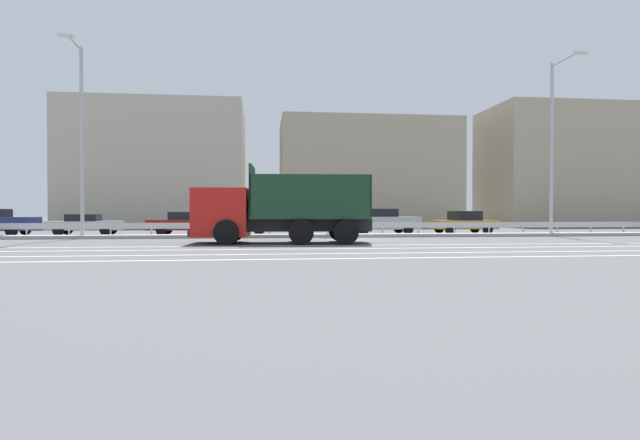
# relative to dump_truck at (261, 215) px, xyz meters

# --- Properties ---
(ground_plane) EXTENTS (320.00, 320.00, 0.00)m
(ground_plane) POSITION_rel_dump_truck_xyz_m (4.65, 2.24, -1.23)
(ground_plane) COLOR #4C4C4F
(lane_strip_0) EXTENTS (63.24, 0.16, 0.01)m
(lane_strip_0) POSITION_rel_dump_truck_xyz_m (0.99, -1.85, -1.23)
(lane_strip_0) COLOR silver
(lane_strip_0) RESTS_ON ground_plane
(lane_strip_1) EXTENTS (63.24, 0.16, 0.01)m
(lane_strip_1) POSITION_rel_dump_truck_xyz_m (0.99, -3.68, -1.23)
(lane_strip_1) COLOR silver
(lane_strip_1) RESTS_ON ground_plane
(lane_strip_2) EXTENTS (63.24, 0.16, 0.01)m
(lane_strip_2) POSITION_rel_dump_truck_xyz_m (0.99, -5.84, -1.23)
(lane_strip_2) COLOR silver
(lane_strip_2) RESTS_ON ground_plane
(lane_strip_3) EXTENTS (63.24, 0.16, 0.01)m
(lane_strip_3) POSITION_rel_dump_truck_xyz_m (0.99, -7.58, -1.23)
(lane_strip_3) COLOR silver
(lane_strip_3) RESTS_ON ground_plane
(median_island) EXTENTS (34.78, 1.10, 0.18)m
(median_island) POSITION_rel_dump_truck_xyz_m (4.65, 4.72, -1.14)
(median_island) COLOR gray
(median_island) RESTS_ON ground_plane
(median_guardrail) EXTENTS (63.24, 0.09, 0.78)m
(median_guardrail) POSITION_rel_dump_truck_xyz_m (4.65, 5.57, -0.66)
(median_guardrail) COLOR #9EA0A5
(median_guardrail) RESTS_ON ground_plane
(dump_truck) EXTENTS (7.74, 3.11, 3.34)m
(dump_truck) POSITION_rel_dump_truck_xyz_m (0.00, 0.00, 0.00)
(dump_truck) COLOR red
(dump_truck) RESTS_ON ground_plane
(median_road_sign) EXTENTS (0.80, 0.16, 2.61)m
(median_road_sign) POSITION_rel_dump_truck_xyz_m (3.54, 4.72, 0.17)
(median_road_sign) COLOR white
(median_road_sign) RESTS_ON ground_plane
(street_lamp_0) EXTENTS (0.71, 2.48, 9.69)m
(street_lamp_0) POSITION_rel_dump_truck_xyz_m (-8.99, 4.51, 4.13)
(street_lamp_0) COLOR #ADADB2
(street_lamp_0) RESTS_ON ground_plane
(street_lamp_1) EXTENTS (0.70, 2.72, 9.75)m
(street_lamp_1) POSITION_rel_dump_truck_xyz_m (16.30, 4.56, 4.20)
(street_lamp_1) COLOR #ADADB2
(street_lamp_1) RESTS_ON ground_plane
(parked_car_2) EXTENTS (4.18, 2.00, 1.22)m
(parked_car_2) POSITION_rel_dump_truck_xyz_m (-10.31, 9.02, -0.59)
(parked_car_2) COLOR #A3A3A8
(parked_car_2) RESTS_ON ground_plane
(parked_car_3) EXTENTS (4.76, 1.85, 1.36)m
(parked_car_3) POSITION_rel_dump_truck_xyz_m (-4.22, 8.35, -0.53)
(parked_car_3) COLOR maroon
(parked_car_3) RESTS_ON ground_plane
(parked_car_4) EXTENTS (4.20, 2.17, 1.23)m
(parked_car_4) POSITION_rel_dump_truck_xyz_m (1.20, 8.81, -0.58)
(parked_car_4) COLOR black
(parked_car_4) RESTS_ON ground_plane
(parked_car_5) EXTENTS (4.61, 2.17, 1.56)m
(parked_car_5) POSITION_rel_dump_truck_xyz_m (7.38, 8.46, -0.45)
(parked_car_5) COLOR #A3A3A8
(parked_car_5) RESTS_ON ground_plane
(parked_car_6) EXTENTS (3.94, 2.08, 1.42)m
(parked_car_6) POSITION_rel_dump_truck_xyz_m (12.66, 8.45, -0.52)
(parked_car_6) COLOR #B27A14
(parked_car_6) RESTS_ON ground_plane
(background_building_0) EXTENTS (15.79, 8.78, 11.24)m
(background_building_0) POSITION_rel_dump_truck_xyz_m (-9.59, 25.83, 4.39)
(background_building_0) COLOR #B7AD99
(background_building_0) RESTS_ON ground_plane
(background_building_1) EXTENTS (16.21, 8.55, 9.89)m
(background_building_1) POSITION_rel_dump_truck_xyz_m (9.88, 24.87, 3.71)
(background_building_1) COLOR tan
(background_building_1) RESTS_ON ground_plane
(background_building_2) EXTENTS (23.77, 8.83, 11.64)m
(background_building_2) POSITION_rel_dump_truck_xyz_m (34.20, 24.88, 4.59)
(background_building_2) COLOR tan
(background_building_2) RESTS_ON ground_plane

